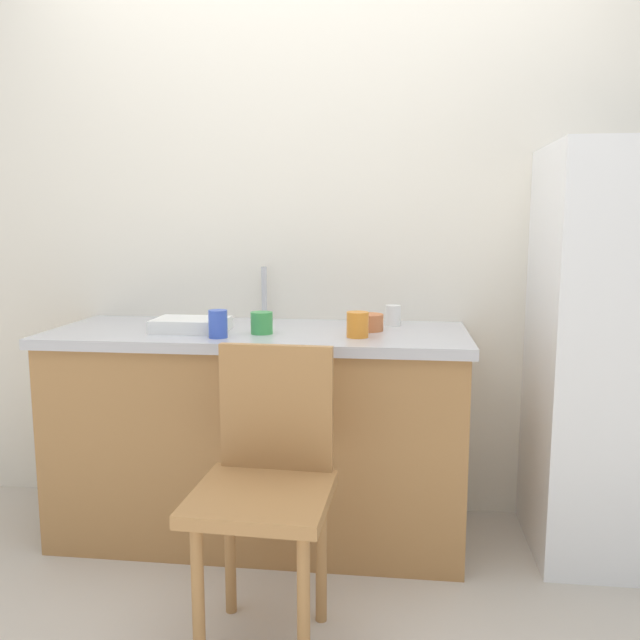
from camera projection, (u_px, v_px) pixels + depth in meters
ground_plane at (268, 630)px, 2.04m from camera, size 8.00×8.00×0.00m
back_wall at (310, 212)px, 2.83m from camera, size 4.80×0.10×2.62m
cabinet_base at (260, 437)px, 2.64m from camera, size 1.59×0.60×0.81m
countertop at (259, 334)px, 2.57m from camera, size 1.63×0.64×0.04m
faucet at (264, 294)px, 2.80m from camera, size 0.02×0.02×0.23m
refrigerator at (616, 355)px, 2.44m from camera, size 0.57×0.56×1.55m
chair at (267, 480)px, 1.96m from camera, size 0.42×0.42×0.89m
dish_tray at (191, 325)px, 2.53m from camera, size 0.28×0.20×0.05m
terracotta_bowl at (368, 322)px, 2.54m from camera, size 0.12×0.12×0.07m
cup_green at (262, 323)px, 2.47m from camera, size 0.08×0.08×0.08m
cup_blue at (218, 324)px, 2.38m from camera, size 0.07×0.07×0.10m
cup_orange at (358, 325)px, 2.39m from camera, size 0.08×0.08×0.09m
cup_white at (393, 315)px, 2.67m from camera, size 0.06×0.06×0.08m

